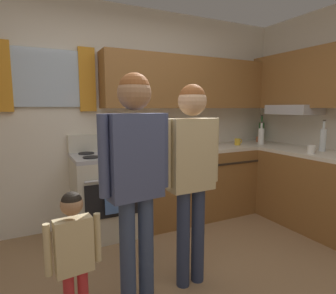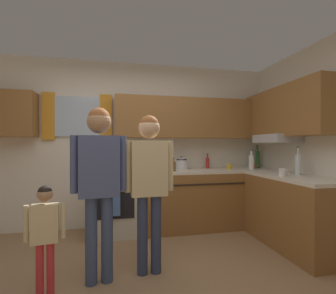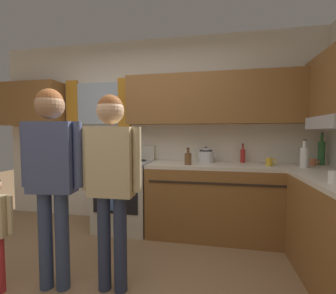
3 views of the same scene
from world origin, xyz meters
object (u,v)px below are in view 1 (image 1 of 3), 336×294
at_px(mug_mustard_yellow, 238,142).
at_px(stovetop_kettle, 184,140).
at_px(cup_terracotta, 259,139).
at_px(adult_holding_child, 136,166).
at_px(stove_oven, 106,193).
at_px(bottle_tall_clear, 323,139).
at_px(mug_ceramic_white, 311,149).
at_px(bottle_squat_brown, 180,144).
at_px(bottle_wine_green, 261,131).
at_px(bottle_sauce_red, 211,137).
at_px(small_child, 74,251).
at_px(adult_in_plaid, 192,162).
at_px(bottle_milk_white, 261,136).

bearing_deg(mug_mustard_yellow, stovetop_kettle, 167.19).
relative_size(cup_terracotta, adult_holding_child, 0.07).
relative_size(cup_terracotta, stovetop_kettle, 0.40).
xyz_separation_m(stove_oven, cup_terracotta, (2.33, 0.09, 0.47)).
height_order(stovetop_kettle, adult_holding_child, adult_holding_child).
height_order(bottle_tall_clear, cup_terracotta, bottle_tall_clear).
bearing_deg(stove_oven, mug_ceramic_white, -25.12).
distance_m(bottle_squat_brown, bottle_wine_green, 1.60).
relative_size(bottle_wine_green, bottle_sauce_red, 1.60).
distance_m(stovetop_kettle, small_child, 2.26).
bearing_deg(bottle_squat_brown, mug_ceramic_white, -34.52).
bearing_deg(mug_ceramic_white, adult_in_plaid, -171.94).
height_order(mug_ceramic_white, small_child, mug_ceramic_white).
bearing_deg(cup_terracotta, adult_in_plaid, -146.36).
bearing_deg(mug_ceramic_white, bottle_tall_clear, 12.34).
relative_size(bottle_tall_clear, bottle_sauce_red, 1.49).
bearing_deg(bottle_squat_brown, mug_mustard_yellow, 5.85).
bearing_deg(bottle_wine_green, stovetop_kettle, -178.50).
xyz_separation_m(bottle_wine_green, cup_terracotta, (-0.11, -0.07, -0.11)).
bearing_deg(bottle_tall_clear, bottle_wine_green, 84.83).
relative_size(mug_ceramic_white, cup_terracotta, 1.15).
distance_m(mug_ceramic_white, mug_mustard_yellow, 0.96).
bearing_deg(mug_mustard_yellow, bottle_sauce_red, 137.39).
distance_m(stove_oven, bottle_wine_green, 2.51).
distance_m(mug_mustard_yellow, adult_in_plaid, 1.85).
height_order(stove_oven, mug_ceramic_white, stove_oven).
xyz_separation_m(mug_ceramic_white, small_child, (-2.61, -0.45, -0.36)).
xyz_separation_m(bottle_sauce_red, adult_holding_child, (-1.65, -1.49, 0.03)).
distance_m(bottle_milk_white, adult_in_plaid, 2.08).
height_order(cup_terracotta, adult_holding_child, adult_holding_child).
bearing_deg(bottle_sauce_red, mug_ceramic_white, -65.71).
bearing_deg(bottle_wine_green, mug_mustard_yellow, -161.99).
height_order(bottle_milk_white, mug_mustard_yellow, bottle_milk_white).
bearing_deg(stove_oven, bottle_wine_green, 3.72).
distance_m(bottle_milk_white, adult_holding_child, 2.53).
height_order(bottle_tall_clear, bottle_sauce_red, bottle_tall_clear).
xyz_separation_m(stove_oven, adult_holding_child, (-0.11, -1.28, 0.56)).
relative_size(bottle_squat_brown, bottle_sauce_red, 0.84).
bearing_deg(adult_holding_child, bottle_milk_white, 27.01).
relative_size(bottle_tall_clear, small_child, 0.39).
height_order(bottle_tall_clear, bottle_squat_brown, bottle_tall_clear).
relative_size(cup_terracotta, adult_in_plaid, 0.07).
distance_m(bottle_tall_clear, bottle_squat_brown, 1.67).
xyz_separation_m(stove_oven, adult_in_plaid, (0.37, -1.21, 0.53)).
bearing_deg(adult_in_plaid, mug_mustard_yellow, 38.98).
bearing_deg(adult_holding_child, stovetop_kettle, 50.02).
bearing_deg(bottle_squat_brown, bottle_milk_white, 0.33).
xyz_separation_m(bottle_wine_green, stovetop_kettle, (-1.37, -0.04, -0.06)).
bearing_deg(adult_in_plaid, bottle_milk_white, 31.22).
bearing_deg(mug_ceramic_white, mug_mustard_yellow, 105.62).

